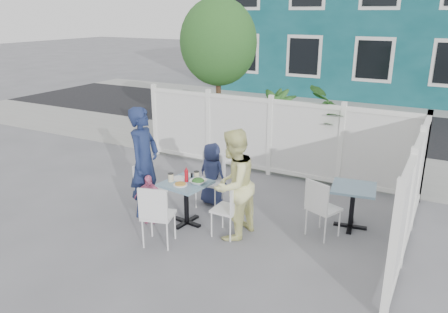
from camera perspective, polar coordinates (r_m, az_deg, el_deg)
The scene contains 30 objects.
ground at distance 7.31m, azimuth -2.29°, elevation -8.08°, with size 80.00×80.00×0.00m, color slate.
near_sidewalk at distance 10.51m, azimuth 8.29°, elevation 0.20°, with size 24.00×2.60×0.01m, color gray.
street at distance 13.92m, azimuth 13.63°, elevation 4.40°, with size 24.00×5.00×0.01m, color black.
far_sidewalk at distance 16.87m, azimuth 16.44°, elevation 6.58°, with size 24.00×1.60×0.01m, color gray.
building at distance 19.98m, azimuth 18.02°, elevation 16.87°, with size 11.00×6.00×6.00m.
fence_back at distance 9.00m, azimuth 5.99°, elevation 2.36°, with size 5.86×0.08×1.60m.
fence_right at distance 6.70m, azimuth 23.27°, elevation -4.86°, with size 0.08×3.66×1.60m.
tree at distance 10.22m, azimuth -0.76°, elevation 14.69°, with size 1.80×1.62×3.59m.
utility_cabinet at distance 11.79m, azimuth -4.75°, elevation 5.28°, with size 0.63×0.45×1.17m, color gold.
potted_shrub_a at distance 9.69m, azimuth 6.47°, elevation 3.77°, with size 0.93×0.93×1.65m, color #25561F.
potted_shrub_b at distance 9.12m, azimuth 15.36°, elevation 2.96°, with size 1.67×1.45×1.86m, color #25561F.
main_table at distance 6.95m, azimuth -4.98°, elevation -4.61°, with size 0.75×0.75×0.71m.
spare_table at distance 7.09m, azimuth 16.51°, elevation -4.98°, with size 0.74×0.74×0.69m.
chair_left at distance 7.36m, azimuth -9.92°, elevation -3.76°, with size 0.47×0.48×0.88m.
chair_right at distance 6.56m, azimuth 0.89°, elevation -6.39°, with size 0.39×0.40×0.87m.
chair_back at distance 7.61m, azimuth -1.65°, elevation -2.49°, with size 0.46×0.44×0.94m.
chair_near at distance 6.33m, azimuth -8.85°, elevation -7.16°, with size 0.53×0.52×0.94m.
chair_spare at distance 6.67m, azimuth 12.52°, elevation -6.17°, with size 0.54×0.53×0.92m.
man at distance 7.27m, azimuth -10.38°, elevation -0.70°, with size 0.67×0.44×1.83m, color navy.
woman at distance 6.44m, azimuth 1.18°, elevation -3.67°, with size 0.81×0.63×1.67m, color #E8E853.
boy at distance 7.65m, azimuth -1.56°, elevation -2.27°, with size 0.54×0.35×1.11m, color navy.
toddler at distance 7.14m, azimuth -9.77°, elevation -5.43°, with size 0.47×0.20×0.81m, color pink.
plate_main at distance 6.79m, azimuth -5.72°, elevation -3.69°, with size 0.22×0.22×0.01m, color white.
plate_side at distance 7.04m, azimuth -5.88°, elevation -2.86°, with size 0.24×0.24×0.02m, color white.
salad_bowl at distance 6.81m, azimuth -3.41°, elevation -3.32°, with size 0.25×0.25×0.06m, color white.
coffee_cup_a at distance 6.93m, azimuth -6.96°, elevation -2.76°, with size 0.08×0.08×0.13m, color beige.
coffee_cup_b at distance 6.99m, azimuth -3.60°, elevation -2.49°, with size 0.08×0.08×0.12m, color beige.
ketchup_bottle at distance 6.88m, azimuth -4.93°, elevation -2.54°, with size 0.06×0.06×0.19m, color #B10F1A.
salt_shaker at distance 7.08m, azimuth -4.53°, elevation -2.44°, with size 0.03×0.03×0.08m, color white.
pepper_shaker at distance 7.07m, azimuth -4.24°, elevation -2.46°, with size 0.03×0.03×0.07m, color black.
Camera 1 is at (3.36, -5.61, 3.26)m, focal length 35.00 mm.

